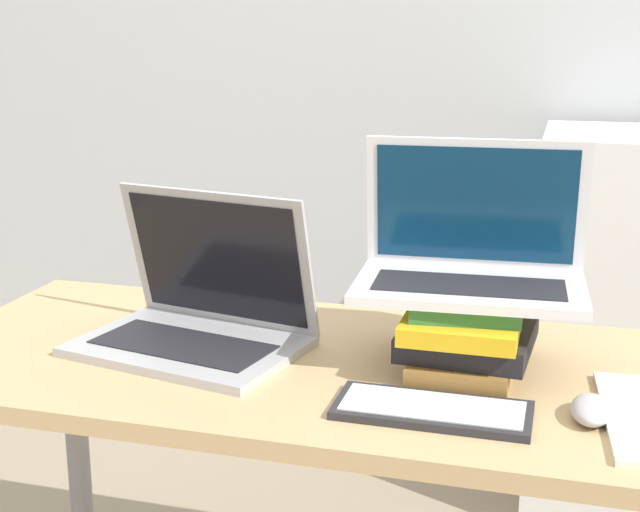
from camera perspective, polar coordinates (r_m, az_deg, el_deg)
desk at (r=1.54m, az=-0.59°, el=-9.75°), size 1.35×0.62×0.71m
laptop_left at (r=1.56m, az=-7.80°, el=-3.84°), size 0.42×0.33×0.27m
book_stack at (r=1.47m, az=9.36°, el=-4.72°), size 0.21×0.28×0.13m
laptop_on_books at (r=1.46m, az=9.66°, el=-0.18°), size 0.38×0.25×0.24m
wireless_keyboard at (r=1.31m, az=7.21°, el=-9.74°), size 0.28×0.12×0.01m
mouse at (r=1.33m, az=16.96°, el=-9.39°), size 0.06×0.10×0.03m
mini_fridge at (r=2.45m, az=19.24°, el=-4.19°), size 0.49×0.50×0.99m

